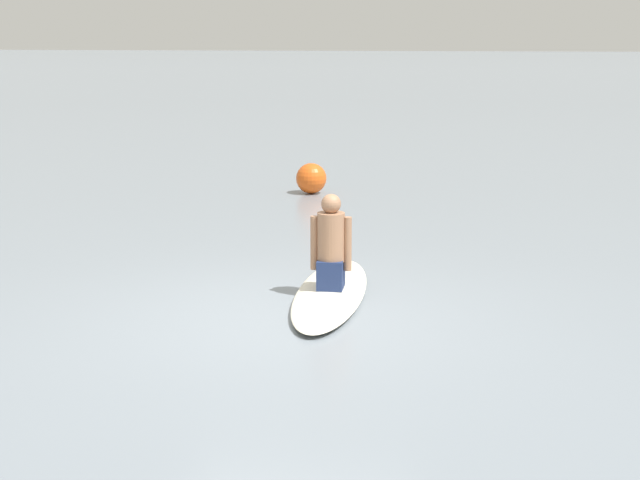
{
  "coord_description": "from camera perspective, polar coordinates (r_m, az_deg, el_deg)",
  "views": [
    {
      "loc": [
        8.55,
        2.26,
        2.79
      ],
      "look_at": [
        -0.79,
        0.16,
        0.65
      ],
      "focal_mm": 50.72,
      "sensor_mm": 36.0,
      "label": 1
    }
  ],
  "objects": [
    {
      "name": "ground_plane",
      "position": [
        9.28,
        -2.05,
        -4.89
      ],
      "size": [
        400.0,
        400.0,
        0.0
      ],
      "primitive_type": "plane",
      "color": "gray"
    },
    {
      "name": "person_paddler",
      "position": [
        9.83,
        0.7,
        -0.37
      ],
      "size": [
        0.37,
        0.46,
        1.05
      ],
      "rotation": [
        0.0,
        0.0,
        -3.06
      ],
      "color": "navy",
      "rests_on": "surfboard"
    },
    {
      "name": "buoy_marker",
      "position": [
        16.59,
        -0.56,
        3.91
      ],
      "size": [
        0.56,
        0.56,
        0.56
      ],
      "primitive_type": "sphere",
      "color": "#E55919",
      "rests_on": "ground"
    },
    {
      "name": "surfboard",
      "position": [
        9.96,
        0.69,
        -3.32
      ],
      "size": [
        3.03,
        0.98,
        0.11
      ],
      "primitive_type": "ellipsoid",
      "rotation": [
        0.0,
        0.0,
        -3.06
      ],
      "color": "silver",
      "rests_on": "ground"
    }
  ]
}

